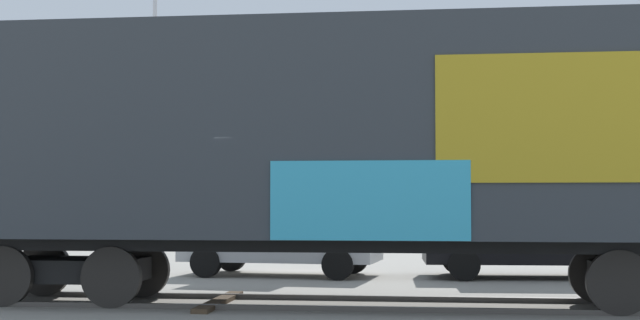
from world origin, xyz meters
TOP-DOWN VIEW (x-y plane):
  - ground_plane at (0.00, 0.00)m, footprint 260.00×260.00m
  - track at (1.18, -0.03)m, footprint 59.97×5.67m
  - freight_car at (0.80, -0.00)m, footprint 14.08×3.64m
  - flagpole at (-5.02, 10.37)m, footprint 0.77×1.19m
  - hillside at (0.04, 74.58)m, footprint 134.60×30.80m
  - parked_car_silver at (-0.96, 5.33)m, footprint 4.39×2.46m
  - parked_car_black at (4.40, 5.08)m, footprint 4.75×2.09m

SIDE VIEW (x-z plane):
  - ground_plane at x=0.00m, z-range 0.00..0.00m
  - track at x=1.18m, z-range 0.00..0.08m
  - parked_car_black at x=4.40m, z-range 0.01..1.73m
  - parked_car_silver at x=-0.96m, z-range -0.03..1.80m
  - freight_car at x=0.80m, z-range 0.32..4.80m
  - hillside at x=0.04m, z-range -2.20..10.91m
  - flagpole at x=-5.02m, z-range 1.03..10.84m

